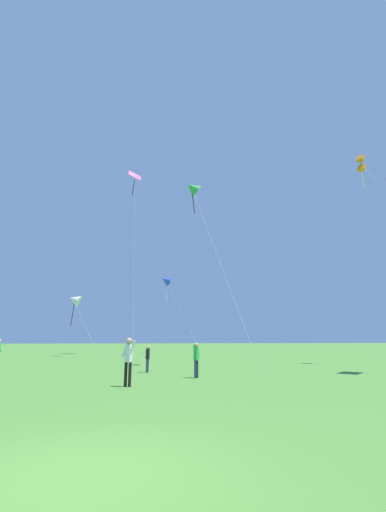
{
  "coord_description": "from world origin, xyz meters",
  "views": [
    {
      "loc": [
        0.39,
        -5.07,
        1.67
      ],
      "look_at": [
        6.96,
        27.43,
        9.76
      ],
      "focal_mm": 24.3,
      "sensor_mm": 36.0,
      "label": 1
    }
  ],
  "objects": [
    {
      "name": "kite_orange_box",
      "position": [
        18.86,
        17.18,
        15.5
      ],
      "size": [
        1.28,
        9.88,
        16.39
      ],
      "color": "orange",
      "rests_on": "ground_plane"
    },
    {
      "name": "kite_white_distant",
      "position": [
        -4.93,
        35.57,
        6.1
      ],
      "size": [
        4.64,
        12.08,
        6.92
      ],
      "color": "white",
      "rests_on": "ground_plane"
    },
    {
      "name": "kite_pink_low",
      "position": [
        1.17,
        39.65,
        22.93
      ],
      "size": [
        1.86,
        11.76,
        24.93
      ],
      "color": "pink",
      "rests_on": "ground_plane"
    },
    {
      "name": "kite_green_small",
      "position": [
        5.13,
        18.63,
        12.83
      ],
      "size": [
        2.68,
        8.05,
        13.53
      ],
      "color": "green",
      "rests_on": "ground_plane"
    },
    {
      "name": "ground_plane",
      "position": [
        0.0,
        0.0,
        0.0
      ],
      "size": [
        400.0,
        400.0,
        0.0
      ],
      "primitive_type": "plane",
      "color": "#4C8433"
    },
    {
      "name": "person_foreground_watcher",
      "position": [
        3.84,
        11.22,
        0.94
      ],
      "size": [
        0.42,
        0.39,
        1.56
      ],
      "color": "#2D3351",
      "rests_on": "ground_plane"
    },
    {
      "name": "person_child_small",
      "position": [
        1.84,
        14.49,
        0.84
      ],
      "size": [
        0.28,
        0.42,
        1.4
      ],
      "color": "#2D3351",
      "rests_on": "ground_plane"
    },
    {
      "name": "kite_blue_delta",
      "position": [
        6.15,
        42.59,
        9.83
      ],
      "size": [
        3.98,
        9.92,
        10.7
      ],
      "color": "blue",
      "rests_on": "ground_plane"
    },
    {
      "name": "person_near_tree",
      "position": [
        0.69,
        8.74,
        1.06
      ],
      "size": [
        0.52,
        0.39,
        1.77
      ],
      "color": "black",
      "rests_on": "ground_plane"
    }
  ]
}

